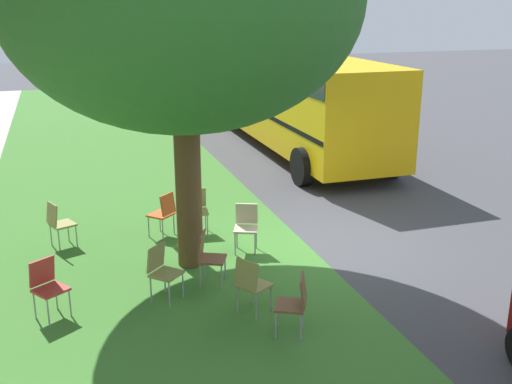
{
  "coord_description": "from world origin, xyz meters",
  "views": [
    {
      "loc": [
        -9.74,
        4.41,
        4.39
      ],
      "look_at": [
        0.54,
        1.07,
        1.0
      ],
      "focal_mm": 42.71,
      "sensor_mm": 36.0,
      "label": 1
    }
  ],
  "objects": [
    {
      "name": "chair_0",
      "position": [
        -1.25,
        3.15,
        0.52
      ],
      "size": [
        0.59,
        0.59,
        0.88
      ],
      "color": "olive",
      "rests_on": "ground"
    },
    {
      "name": "ground",
      "position": [
        0.0,
        0.0,
        0.0
      ],
      "size": [
        80.0,
        80.0,
        0.0
      ],
      "primitive_type": "plane",
      "color": "#424247"
    },
    {
      "name": "grass_verge",
      "position": [
        0.0,
        3.2,
        0.0
      ],
      "size": [
        48.0,
        6.0,
        0.01
      ],
      "primitive_type": "cube",
      "color": "#3D752D",
      "rests_on": "ground"
    },
    {
      "name": "chair_5",
      "position": [
        1.41,
        4.62,
        0.52
      ],
      "size": [
        0.54,
        0.55,
        0.88
      ],
      "color": "olive",
      "rests_on": "ground"
    },
    {
      "name": "chair_3",
      "position": [
        -2.12,
        2.01,
        0.52
      ],
      "size": [
        0.57,
        0.58,
        0.88
      ],
      "color": "olive",
      "rests_on": "ground"
    },
    {
      "name": "chair_2",
      "position": [
        1.36,
        2.68,
        0.52
      ],
      "size": [
        0.59,
        0.59,
        0.88
      ],
      "color": "#C64C1E",
      "rests_on": "ground"
    },
    {
      "name": "chair_4",
      "position": [
        0.21,
        1.36,
        0.52
      ],
      "size": [
        0.55,
        0.54,
        0.88
      ],
      "color": "beige",
      "rests_on": "ground"
    },
    {
      "name": "chair_6",
      "position": [
        -1.26,
        4.81,
        0.52
      ],
      "size": [
        0.58,
        0.57,
        0.88
      ],
      "color": "#B7332D",
      "rests_on": "ground"
    },
    {
      "name": "chair_8",
      "position": [
        -2.85,
        1.61,
        0.52
      ],
      "size": [
        0.55,
        0.56,
        0.88
      ],
      "color": "brown",
      "rests_on": "ground"
    },
    {
      "name": "chair_1",
      "position": [
        -0.95,
        2.36,
        0.52
      ],
      "size": [
        0.55,
        0.55,
        0.88
      ],
      "color": "brown",
      "rests_on": "ground"
    },
    {
      "name": "chair_7",
      "position": [
        1.42,
        2.02,
        0.52
      ],
      "size": [
        0.47,
        0.46,
        0.88
      ],
      "color": "olive",
      "rests_on": "ground"
    },
    {
      "name": "school_bus",
      "position": [
        7.76,
        -2.43,
        1.76
      ],
      "size": [
        10.4,
        2.8,
        2.88
      ],
      "color": "yellow",
      "rests_on": "ground"
    }
  ]
}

